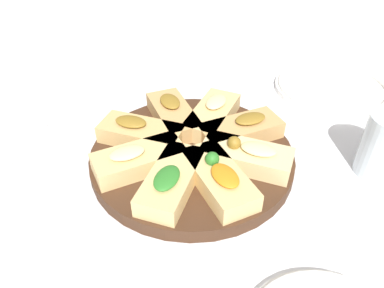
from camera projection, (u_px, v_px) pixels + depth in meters
ground_plane at (192, 162)px, 0.58m from camera, size 3.00×3.00×0.00m
serving_board at (192, 157)px, 0.57m from camera, size 0.31×0.31×0.02m
focaccia_slice_0 at (241, 130)px, 0.58m from camera, size 0.12×0.14×0.04m
focaccia_slice_1 at (212, 115)px, 0.62m from camera, size 0.14×0.08×0.04m
focaccia_slice_2 at (173, 114)px, 0.62m from camera, size 0.14×0.12×0.04m
focaccia_slice_3 at (141, 133)px, 0.58m from camera, size 0.07×0.13×0.04m
focaccia_slice_4 at (139, 159)px, 0.53m from camera, size 0.12×0.13×0.04m
focaccia_slice_5 at (172, 180)px, 0.49m from camera, size 0.13×0.07×0.04m
focaccia_slice_6 at (219, 178)px, 0.50m from camera, size 0.14×0.12×0.04m
focaccia_slice_7 at (247, 156)px, 0.53m from camera, size 0.07×0.13×0.04m
plate_left at (332, 87)px, 0.75m from camera, size 0.22×0.22×0.02m
napkin_stack at (6, 139)px, 0.62m from camera, size 0.11×0.09×0.01m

